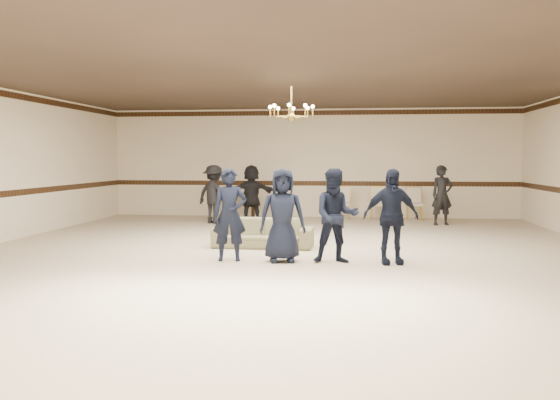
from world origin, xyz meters
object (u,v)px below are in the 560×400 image
at_px(adult_right, 442,195).
at_px(banquet_chair_right, 414,204).
at_px(banquet_chair_left, 342,203).
at_px(banquet_chair_mid, 378,204).
at_px(console_table, 240,205).
at_px(adult_mid, 251,193).
at_px(boy_c, 336,216).
at_px(chandelier, 291,100).
at_px(adult_left, 214,194).
at_px(boy_d, 391,216).
at_px(settee, 263,233).
at_px(boy_a, 230,215).
at_px(boy_b, 282,215).

height_order(adult_right, banquet_chair_right, adult_right).
relative_size(banquet_chair_left, banquet_chair_mid, 1.00).
distance_m(banquet_chair_mid, console_table, 4.01).
bearing_deg(adult_right, adult_mid, 160.03).
bearing_deg(console_table, adult_mid, -64.30).
xyz_separation_m(boy_c, adult_mid, (-2.51, 6.40, -0.01)).
bearing_deg(chandelier, boy_c, -62.84).
bearing_deg(console_table, adult_left, -107.04).
height_order(boy_d, settee, boy_d).
bearing_deg(banquet_chair_mid, adult_right, -36.76).
distance_m(chandelier, adult_left, 5.06).
bearing_deg(boy_d, adult_left, 114.92).
bearing_deg(settee, boy_c, -46.34).
distance_m(boy_c, adult_mid, 6.88).
xyz_separation_m(chandelier, banquet_chair_mid, (1.93, 5.29, -2.41)).
bearing_deg(chandelier, adult_mid, 108.97).
relative_size(boy_a, banquet_chair_left, 1.71).
bearing_deg(boy_c, adult_left, 114.26).
height_order(adult_left, adult_mid, same).
distance_m(banquet_chair_left, console_table, 3.01).
xyz_separation_m(boy_c, banquet_chair_mid, (0.99, 7.11, -0.33)).
bearing_deg(console_table, banquet_chair_right, -5.27).
distance_m(boy_a, banquet_chair_mid, 7.65).
xyz_separation_m(boy_a, boy_c, (1.80, 0.00, 0.00)).
height_order(boy_b, banquet_chair_mid, boy_b).
distance_m(adult_mid, banquet_chair_right, 4.57).
bearing_deg(boy_c, boy_d, -6.61).
bearing_deg(boy_b, console_table, 94.43).
xyz_separation_m(boy_d, banquet_chair_right, (1.09, 7.11, -0.33)).
bearing_deg(banquet_chair_left, chandelier, -100.57).
distance_m(boy_c, adult_right, 6.54).
bearing_deg(banquet_chair_right, settee, -127.80).
height_order(boy_b, boy_c, same).
bearing_deg(adult_left, boy_c, 146.80).
height_order(boy_c, console_table, boy_c).
distance_m(chandelier, adult_right, 5.86).
bearing_deg(adult_mid, adult_left, 25.30).
bearing_deg(console_table, settee, -77.85).
distance_m(adult_left, adult_mid, 1.14).
relative_size(boy_d, settee, 0.81).
distance_m(boy_a, adult_right, 7.44).
bearing_deg(boy_a, adult_left, 96.28).
bearing_deg(banquet_chair_mid, boy_b, -106.91).
height_order(adult_left, banquet_chair_right, adult_left).
xyz_separation_m(settee, banquet_chair_right, (3.46, 5.51, 0.18)).
xyz_separation_m(settee, console_table, (-1.54, 5.71, 0.08)).
xyz_separation_m(adult_left, console_table, (0.40, 1.61, -0.41)).
bearing_deg(banquet_chair_right, banquet_chair_left, 174.32).
bearing_deg(adult_mid, banquet_chair_right, 176.37).
relative_size(adult_right, banquet_chair_mid, 1.70).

